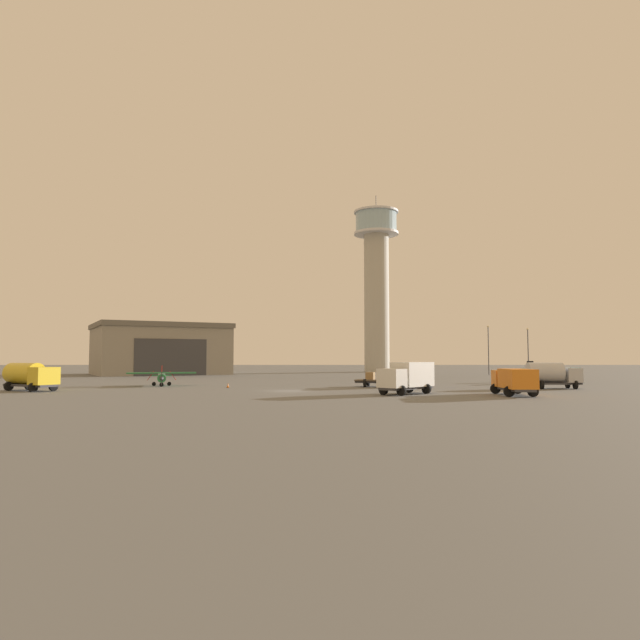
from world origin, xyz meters
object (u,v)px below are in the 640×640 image
object	(u,v)px
truck_flatbed_blue	(390,376)
truck_fuel_tanker_yellow	(27,375)
control_tower	(375,276)
truck_box_orange	(512,380)
airplane_teal	(547,373)
light_post_north	(526,348)
airplane_green	(160,377)
light_post_east	(486,346)
traffic_cone_near_left	(226,385)
truck_box_white	(405,377)
truck_fuel_tanker_silver	(549,374)

from	to	relation	value
truck_flatbed_blue	truck_fuel_tanker_yellow	world-z (taller)	truck_fuel_tanker_yellow
control_tower	truck_box_orange	size ratio (longest dim) A/B	6.48
control_tower	truck_fuel_tanker_yellow	xyz separation A→B (m)	(-45.63, -77.81, -22.02)
airplane_teal	light_post_north	size ratio (longest dim) A/B	1.07
truck_fuel_tanker_yellow	light_post_north	bearing A→B (deg)	63.92
airplane_green	truck_flatbed_blue	distance (m)	29.14
light_post_east	traffic_cone_near_left	bearing A→B (deg)	-133.10
airplane_green	airplane_teal	bearing A→B (deg)	83.95
control_tower	light_post_north	size ratio (longest dim) A/B	4.78
truck_fuel_tanker_yellow	light_post_east	distance (m)	86.39
airplane_green	truck_flatbed_blue	bearing A→B (deg)	68.84
airplane_teal	truck_box_orange	size ratio (longest dim) A/B	1.45
truck_box_white	airplane_teal	bearing A→B (deg)	179.90
airplane_teal	traffic_cone_near_left	bearing A→B (deg)	-101.04
control_tower	truck_fuel_tanker_silver	xyz separation A→B (m)	(12.94, -73.54, -22.04)
control_tower	truck_fuel_tanker_silver	world-z (taller)	control_tower
control_tower	airplane_green	world-z (taller)	control_tower
light_post_north	traffic_cone_near_left	size ratio (longest dim) A/B	16.34
airplane_green	truck_fuel_tanker_yellow	bearing A→B (deg)	-62.28
truck_flatbed_blue	truck_fuel_tanker_silver	xyz separation A→B (m)	(18.19, -3.47, 0.37)
control_tower	light_post_north	distance (m)	44.67
airplane_teal	truck_box_orange	xyz separation A→B (m)	(-14.17, -26.71, 0.04)
control_tower	truck_fuel_tanker_yellow	distance (m)	92.85
control_tower	truck_fuel_tanker_yellow	world-z (taller)	control_tower
truck_fuel_tanker_yellow	truck_box_orange	bearing A→B (deg)	22.73
airplane_green	truck_fuel_tanker_yellow	xyz separation A→B (m)	(-11.39, -10.66, 0.51)
truck_box_orange	truck_fuel_tanker_silver	distance (m)	14.28
light_post_north	airplane_teal	bearing A→B (deg)	-104.44
control_tower	light_post_east	distance (m)	35.51
light_post_north	control_tower	bearing A→B (deg)	128.96
airplane_green	light_post_east	xyz separation A→B (m)	(55.00, 44.45, 4.79)
truck_flatbed_blue	airplane_teal	bearing A→B (deg)	41.54
truck_box_white	truck_fuel_tanker_yellow	bearing A→B (deg)	-53.39
truck_flatbed_blue	truck_fuel_tanker_yellow	distance (m)	41.11
truck_fuel_tanker_yellow	truck_fuel_tanker_silver	xyz separation A→B (m)	(58.57, 4.27, -0.02)
traffic_cone_near_left	truck_fuel_tanker_yellow	bearing A→B (deg)	-163.34
airplane_green	truck_fuel_tanker_silver	size ratio (longest dim) A/B	1.44
truck_fuel_tanker_yellow	traffic_cone_near_left	distance (m)	21.54
truck_fuel_tanker_yellow	traffic_cone_near_left	size ratio (longest dim) A/B	12.61
truck_fuel_tanker_yellow	traffic_cone_near_left	xyz separation A→B (m)	(20.59, 6.16, -1.41)
control_tower	truck_box_white	size ratio (longest dim) A/B	6.98
truck_fuel_tanker_silver	truck_box_orange	bearing A→B (deg)	-124.27
airplane_teal	truck_flatbed_blue	size ratio (longest dim) A/B	1.42
truck_flatbed_blue	control_tower	bearing A→B (deg)	101.37
light_post_east	truck_box_orange	bearing A→B (deg)	-104.52
truck_box_white	truck_box_orange	size ratio (longest dim) A/B	0.93
truck_fuel_tanker_yellow	light_post_north	size ratio (longest dim) A/B	0.77
truck_flatbed_blue	light_post_east	size ratio (longest dim) A/B	0.68
truck_box_orange	airplane_teal	bearing A→B (deg)	-26.73
truck_box_white	truck_fuel_tanker_silver	world-z (taller)	truck_box_white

